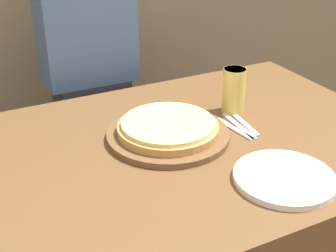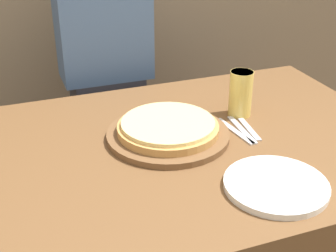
# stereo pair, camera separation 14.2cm
# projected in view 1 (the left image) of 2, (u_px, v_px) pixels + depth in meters

# --- Properties ---
(dining_table) EXTENTS (1.33, 0.95, 0.72)m
(dining_table) POSITION_uv_depth(u_px,v_px,m) (189.00, 233.00, 1.59)
(dining_table) COLOR brown
(dining_table) RESTS_ON ground_plane
(pizza_on_board) EXTENTS (0.38, 0.38, 0.06)m
(pizza_on_board) POSITION_uv_depth(u_px,v_px,m) (168.00, 130.00, 1.43)
(pizza_on_board) COLOR brown
(pizza_on_board) RESTS_ON dining_table
(beer_glass) EXTENTS (0.08, 0.08, 0.15)m
(beer_glass) POSITION_uv_depth(u_px,v_px,m) (234.00, 89.00, 1.57)
(beer_glass) COLOR #E5C65B
(beer_glass) RESTS_ON dining_table
(dinner_plate) EXTENTS (0.27, 0.27, 0.02)m
(dinner_plate) POSITION_uv_depth(u_px,v_px,m) (284.00, 178.00, 1.23)
(dinner_plate) COLOR white
(dinner_plate) RESTS_ON dining_table
(fork) EXTENTS (0.04, 0.19, 0.00)m
(fork) POSITION_uv_depth(u_px,v_px,m) (232.00, 128.00, 1.50)
(fork) COLOR silver
(fork) RESTS_ON dining_table
(dinner_knife) EXTENTS (0.03, 0.19, 0.00)m
(dinner_knife) POSITION_uv_depth(u_px,v_px,m) (239.00, 126.00, 1.51)
(dinner_knife) COLOR silver
(dinner_knife) RESTS_ON dining_table
(spoon) EXTENTS (0.04, 0.16, 0.00)m
(spoon) POSITION_uv_depth(u_px,v_px,m) (245.00, 124.00, 1.52)
(spoon) COLOR silver
(spoon) RESTS_ON dining_table
(diner_person) EXTENTS (0.36, 0.20, 1.32)m
(diner_person) POSITION_uv_depth(u_px,v_px,m) (91.00, 89.00, 1.95)
(diner_person) COLOR #33333D
(diner_person) RESTS_ON ground_plane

